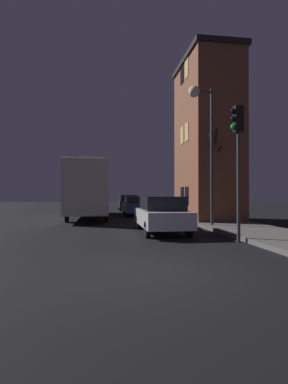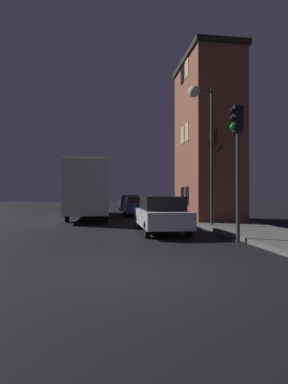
# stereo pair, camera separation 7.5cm
# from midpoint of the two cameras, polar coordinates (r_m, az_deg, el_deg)

# --- Properties ---
(ground_plane) EXTENTS (120.00, 120.00, 0.00)m
(ground_plane) POSITION_cam_midpoint_polar(r_m,az_deg,el_deg) (6.75, 0.63, -14.68)
(ground_plane) COLOR black
(brick_building) EXTENTS (3.10, 5.47, 9.97)m
(brick_building) POSITION_cam_midpoint_polar(r_m,az_deg,el_deg) (19.36, 12.05, 10.02)
(brick_building) COLOR brown
(brick_building) RESTS_ON sidewalk
(streetlamp) EXTENTS (1.25, 0.55, 6.80)m
(streetlamp) POSITION_cam_midpoint_polar(r_m,az_deg,el_deg) (15.34, 11.09, 13.45)
(streetlamp) COLOR #38383A
(streetlamp) RESTS_ON sidewalk
(traffic_light) EXTENTS (0.43, 0.24, 4.70)m
(traffic_light) POSITION_cam_midpoint_polar(r_m,az_deg,el_deg) (10.88, 17.48, 8.54)
(traffic_light) COLOR #38383A
(traffic_light) RESTS_ON ground
(bare_tree) EXTENTS (1.85, 1.32, 4.96)m
(bare_tree) POSITION_cam_midpoint_polar(r_m,az_deg,el_deg) (16.78, 13.33, 3.15)
(bare_tree) COLOR #382819
(bare_tree) RESTS_ON sidewalk
(bus) EXTENTS (2.50, 11.21, 3.67)m
(bus) POSITION_cam_midpoint_polar(r_m,az_deg,el_deg) (21.73, -10.21, 0.98)
(bus) COLOR beige
(bus) RESTS_ON ground
(car_near_lane) EXTENTS (1.81, 4.42, 1.57)m
(car_near_lane) POSITION_cam_midpoint_polar(r_m,az_deg,el_deg) (12.88, 3.40, -4.19)
(car_near_lane) COLOR #B7BABF
(car_near_lane) RESTS_ON ground
(car_mid_lane) EXTENTS (1.76, 4.27, 1.49)m
(car_mid_lane) POSITION_cam_midpoint_polar(r_m,az_deg,el_deg) (23.04, -1.43, -2.57)
(car_mid_lane) COLOR navy
(car_mid_lane) RESTS_ON ground
(car_far_lane) EXTENTS (1.87, 3.91, 1.57)m
(car_far_lane) POSITION_cam_midpoint_polar(r_m,az_deg,el_deg) (30.16, -2.83, -2.02)
(car_far_lane) COLOR black
(car_far_lane) RESTS_ON ground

